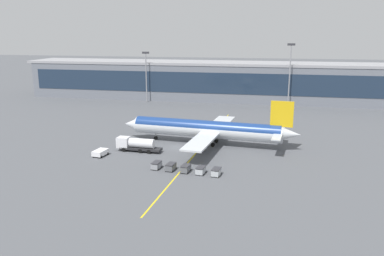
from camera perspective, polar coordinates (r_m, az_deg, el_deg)
The scene contains 13 objects.
ground_plane at distance 96.98m, azimuth -2.12°, elevation -2.82°, with size 700.00×700.00×0.00m, color #515459.
apron_lead_in_line at distance 97.70m, azimuth 1.39°, elevation -2.68°, with size 0.30×80.00×0.01m, color yellow.
terminal_building at distance 164.56m, azimuth 8.44°, elevation 6.66°, with size 189.92×20.21×15.61m.
main_airliner at distance 98.73m, azimuth 2.19°, elevation -0.16°, with size 45.53×36.15×11.93m.
fuel_tanker at distance 94.32m, azimuth -8.08°, elevation -2.32°, with size 10.90×3.05×3.25m.
pushback_tug at distance 92.43m, azimuth -13.14°, elevation -3.46°, with size 2.82×4.09×1.40m.
baggage_cart_0 at distance 82.15m, azimuth -5.16°, elevation -5.37°, with size 1.89×2.81×1.48m.
baggage_cart_1 at distance 80.98m, azimuth -3.08°, elevation -5.62°, with size 1.89×2.81×1.48m.
baggage_cart_2 at distance 79.93m, azimuth -0.93°, elevation -5.87°, with size 1.89×2.81×1.48m.
baggage_cart_3 at distance 78.98m, azimuth 1.27°, elevation -6.11°, with size 1.89×2.81×1.48m.
baggage_cart_4 at distance 78.16m, azimuth 3.53°, elevation -6.35°, with size 1.89×2.81×1.48m.
apron_light_mast_0 at distance 151.84m, azimuth 13.97°, elevation 8.09°, with size 2.80×0.50×23.59m.
apron_light_mast_1 at distance 160.11m, azimuth -6.65°, elevation 8.01°, with size 2.80×0.50×20.05m.
Camera 1 is at (22.63, -90.19, 27.53)m, focal length 36.88 mm.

